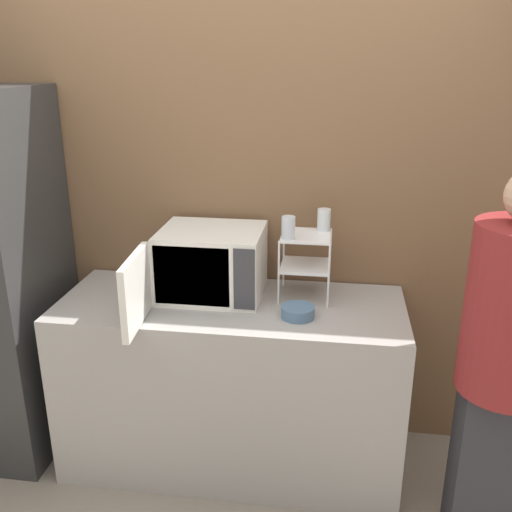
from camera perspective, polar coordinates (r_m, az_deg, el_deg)
The scene contains 9 objects.
ground_plane at distance 3.00m, azimuth -3.56°, elevation -23.29°, with size 12.00×12.00×0.00m, color gray.
wall_back at distance 3.00m, azimuth -1.33°, elevation 5.22°, with size 8.00×0.06×2.60m.
counter at distance 2.99m, azimuth -2.42°, elevation -12.59°, with size 1.68×0.67×0.90m.
microwave at distance 2.81m, azimuth -4.76°, elevation -0.76°, with size 0.53×0.80×0.34m.
dish_rack at distance 2.78m, azimuth 4.98°, elevation 0.39°, with size 0.25×0.25×0.32m.
glass_front_left at distance 2.66m, azimuth 3.26°, elevation 2.84°, with size 0.07×0.07×0.11m.
glass_back_right at distance 2.81m, azimuth 6.80°, elevation 3.61°, with size 0.07×0.07×0.11m.
bowl at distance 2.63m, azimuth 4.20°, elevation -5.60°, with size 0.15×0.15×0.05m.
person at distance 2.51m, azimuth 23.97°, elevation -8.69°, with size 0.39×0.39×1.66m.
Camera 1 is at (0.48, -2.15, 2.04)m, focal length 40.00 mm.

